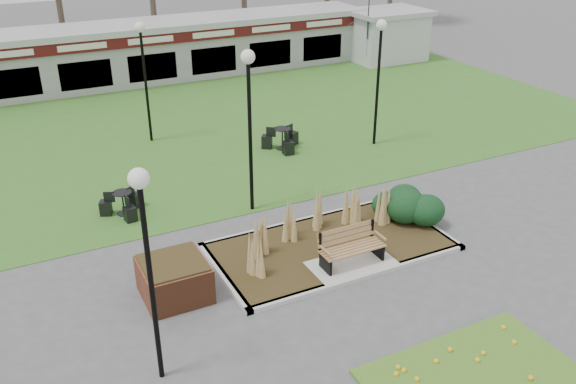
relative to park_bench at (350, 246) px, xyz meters
name	(u,v)px	position (x,y,z in m)	size (l,w,h in m)	color
ground	(355,270)	(0.00, -0.25, -0.59)	(100.00, 100.00, 0.00)	#515154
lawn	(198,127)	(0.00, 11.75, -0.58)	(34.00, 16.00, 0.02)	#3F6B21
flower_bed	(483,384)	(0.00, -4.85, -0.52)	(4.20, 3.00, 0.16)	#356A1E
planting_bed	(368,224)	(1.27, 1.10, -0.22)	(6.75, 3.40, 1.27)	#362A15
park_bench	(350,246)	(0.00, 0.00, 0.00)	(1.70, 0.66, 0.93)	#905D41
brick_planter	(174,279)	(-4.40, 0.75, -0.11)	(1.50, 1.50, 0.95)	brown
food_pavilion	(144,52)	(0.00, 19.71, 0.89)	(24.60, 3.40, 2.90)	gray
service_hut	(386,34)	(13.50, 17.75, 0.86)	(4.40, 3.40, 2.83)	silver
lamp_post_near_left	(145,232)	(-5.46, -1.74, 2.69)	(0.37, 0.37, 4.50)	black
lamp_post_mid_left	(249,97)	(-0.97, 4.01, 2.95)	(0.40, 0.40, 4.86)	black
lamp_post_mid_right	(143,56)	(-2.14, 11.05, 2.72)	(0.38, 0.38, 4.54)	black
lamp_post_far_right	(380,55)	(5.39, 6.86, 2.83)	(0.39, 0.39, 4.69)	black
bistro_set_b	(124,207)	(-4.52, 5.43, -0.33)	(1.34, 1.25, 0.72)	black
bistro_set_c	(282,142)	(2.02, 7.98, -0.30)	(1.51, 1.37, 0.80)	black
patio_umbrella	(367,37)	(11.42, 16.60, 1.12)	(2.33, 2.37, 2.70)	black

